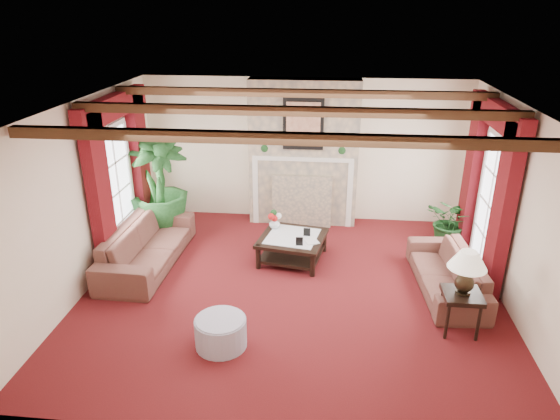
# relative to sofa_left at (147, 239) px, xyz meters

# --- Properties ---
(floor) EXTENTS (6.00, 6.00, 0.00)m
(floor) POSITION_rel_sofa_left_xyz_m (2.37, -0.55, -0.45)
(floor) COLOR #480C11
(floor) RESTS_ON ground
(ceiling) EXTENTS (6.00, 6.00, 0.00)m
(ceiling) POSITION_rel_sofa_left_xyz_m (2.37, -0.55, 2.25)
(ceiling) COLOR white
(ceiling) RESTS_ON floor
(back_wall) EXTENTS (6.00, 0.02, 2.70)m
(back_wall) POSITION_rel_sofa_left_xyz_m (2.37, 2.20, 0.90)
(back_wall) COLOR beige
(back_wall) RESTS_ON ground
(left_wall) EXTENTS (0.02, 5.50, 2.70)m
(left_wall) POSITION_rel_sofa_left_xyz_m (-0.63, -0.55, 0.90)
(left_wall) COLOR beige
(left_wall) RESTS_ON ground
(right_wall) EXTENTS (0.02, 5.50, 2.70)m
(right_wall) POSITION_rel_sofa_left_xyz_m (5.37, -0.55, 0.90)
(right_wall) COLOR beige
(right_wall) RESTS_ON ground
(ceiling_beams) EXTENTS (6.00, 3.00, 0.12)m
(ceiling_beams) POSITION_rel_sofa_left_xyz_m (2.37, -0.55, 2.19)
(ceiling_beams) COLOR #361E11
(ceiling_beams) RESTS_ON ceiling
(fireplace) EXTENTS (2.00, 0.52, 2.70)m
(fireplace) POSITION_rel_sofa_left_xyz_m (2.37, 2.00, 2.25)
(fireplace) COLOR tan
(fireplace) RESTS_ON ground
(french_door_left) EXTENTS (0.10, 1.10, 2.16)m
(french_door_left) POSITION_rel_sofa_left_xyz_m (-0.60, 0.45, 1.68)
(french_door_left) COLOR white
(french_door_left) RESTS_ON ground
(french_door_right) EXTENTS (0.10, 1.10, 2.16)m
(french_door_right) POSITION_rel_sofa_left_xyz_m (5.34, 0.45, 1.68)
(french_door_right) COLOR white
(french_door_right) RESTS_ON ground
(curtains_left) EXTENTS (0.20, 2.40, 2.55)m
(curtains_left) POSITION_rel_sofa_left_xyz_m (-0.49, 0.45, 2.10)
(curtains_left) COLOR #4C0A0C
(curtains_left) RESTS_ON ground
(curtains_right) EXTENTS (0.20, 2.40, 2.55)m
(curtains_right) POSITION_rel_sofa_left_xyz_m (5.23, 0.45, 2.10)
(curtains_right) COLOR #4C0A0C
(curtains_right) RESTS_ON ground
(sofa_left) EXTENTS (2.33, 0.81, 0.89)m
(sofa_left) POSITION_rel_sofa_left_xyz_m (0.00, 0.00, 0.00)
(sofa_left) COLOR #380F1D
(sofa_left) RESTS_ON ground
(sofa_right) EXTENTS (2.03, 0.84, 0.76)m
(sofa_right) POSITION_rel_sofa_left_xyz_m (4.62, -0.32, -0.07)
(sofa_right) COLOR #380F1D
(sofa_right) RESTS_ON ground
(potted_palm) EXTENTS (2.83, 2.85, 1.03)m
(potted_palm) POSITION_rel_sofa_left_xyz_m (-0.14, 1.16, 0.07)
(potted_palm) COLOR black
(potted_palm) RESTS_ON ground
(small_plant) EXTENTS (1.64, 1.64, 0.67)m
(small_plant) POSITION_rel_sofa_left_xyz_m (4.98, 1.20, -0.11)
(small_plant) COLOR black
(small_plant) RESTS_ON ground
(coffee_table) EXTENTS (1.18, 1.18, 0.41)m
(coffee_table) POSITION_rel_sofa_left_xyz_m (2.30, 0.38, -0.24)
(coffee_table) COLOR black
(coffee_table) RESTS_ON ground
(side_table) EXTENTS (0.52, 0.52, 0.56)m
(side_table) POSITION_rel_sofa_left_xyz_m (4.58, -1.33, -0.17)
(side_table) COLOR black
(side_table) RESTS_ON ground
(ottoman) EXTENTS (0.64, 0.64, 0.37)m
(ottoman) POSITION_rel_sofa_left_xyz_m (1.61, -1.94, -0.26)
(ottoman) COLOR gray
(ottoman) RESTS_ON ground
(table_lamp) EXTENTS (0.47, 0.47, 0.60)m
(table_lamp) POSITION_rel_sofa_left_xyz_m (4.58, -1.33, 0.41)
(table_lamp) COLOR black
(table_lamp) RESTS_ON side_table
(flower_vase) EXTENTS (0.29, 0.29, 0.18)m
(flower_vase) POSITION_rel_sofa_left_xyz_m (1.98, 0.68, 0.06)
(flower_vase) COLOR silver
(flower_vase) RESTS_ON coffee_table
(book) EXTENTS (0.22, 0.17, 0.27)m
(book) POSITION_rel_sofa_left_xyz_m (2.52, 0.19, 0.10)
(book) COLOR black
(book) RESTS_ON coffee_table
(photo_frame_a) EXTENTS (0.11, 0.02, 0.15)m
(photo_frame_a) POSITION_rel_sofa_left_xyz_m (2.44, 0.06, 0.04)
(photo_frame_a) COLOR black
(photo_frame_a) RESTS_ON coffee_table
(photo_frame_b) EXTENTS (0.11, 0.03, 0.14)m
(photo_frame_b) POSITION_rel_sofa_left_xyz_m (2.54, 0.42, 0.04)
(photo_frame_b) COLOR black
(photo_frame_b) RESTS_ON coffee_table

